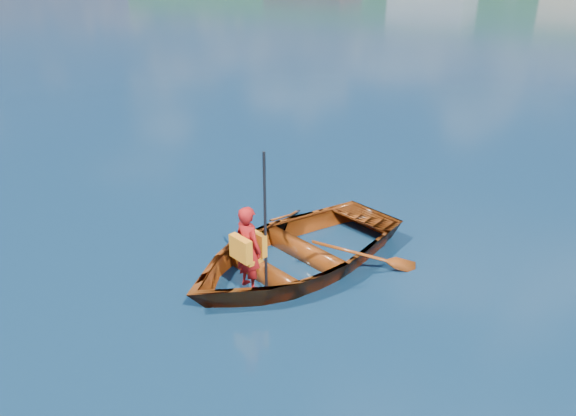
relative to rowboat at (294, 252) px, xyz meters
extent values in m
plane|color=#142349|center=(-0.43, -0.85, -0.21)|extent=(600.00, 600.00, 0.00)
imported|color=brown|center=(0.00, 0.00, 0.00)|extent=(3.41, 4.09, 0.73)
imported|color=#A21212|center=(-0.11, -0.91, 0.45)|extent=(0.47, 0.37, 1.12)
cube|color=orange|center=(-0.14, -1.02, 0.49)|extent=(0.35, 0.19, 0.30)
cube|color=orange|center=(-0.08, -0.79, 0.49)|extent=(0.35, 0.17, 0.30)
cube|color=orange|center=(-0.11, -0.91, 0.31)|extent=(0.35, 0.30, 0.05)
cylinder|color=black|center=(0.08, -0.80, 0.80)|extent=(0.04, 0.04, 1.82)
camera|label=1|loc=(3.46, -5.84, 3.79)|focal=35.00mm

